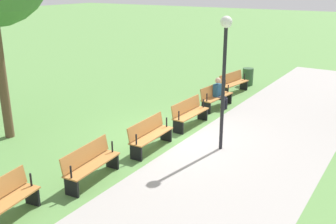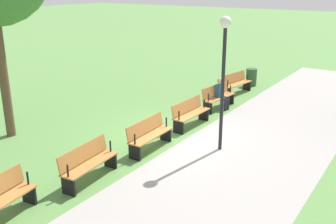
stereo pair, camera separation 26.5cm
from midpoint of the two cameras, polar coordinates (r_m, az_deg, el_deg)
ground_plane at (r=12.24m, az=0.17°, el=-3.72°), size 120.00×120.00×0.00m
path_paving at (r=11.23m, az=10.88°, el=-6.18°), size 25.83×4.11×0.01m
bench_0 at (r=17.18m, az=9.09°, el=4.27°), size 1.75×0.72×0.89m
bench_1 at (r=15.05m, az=6.51°, el=2.35°), size 1.74×0.62×0.89m
bench_2 at (r=13.04m, az=2.57°, el=-0.10°), size 1.72×0.52×0.89m
bench_3 at (r=11.22m, az=-3.36°, el=-3.28°), size 1.72×0.52×0.89m
bench_4 at (r=9.70m, az=-12.05°, el=-7.32°), size 1.74×0.62×0.89m
bench_5 at (r=8.65m, az=-24.22°, el=-12.04°), size 1.75×0.72×0.89m
person_seated at (r=14.94m, az=7.00°, el=2.87°), size 0.35×0.54×1.20m
lamp_post at (r=10.73m, az=7.58°, el=7.76°), size 0.32×0.32×3.79m
trash_bin at (r=18.70m, az=11.20°, el=5.09°), size 0.50×0.50×0.80m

